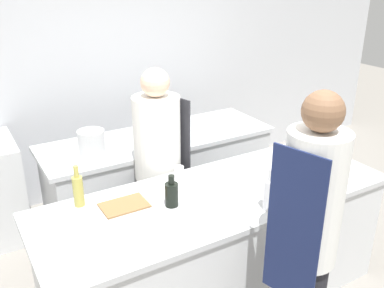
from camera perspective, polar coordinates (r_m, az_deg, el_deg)
The scene contains 14 objects.
wall_back at distance 4.62m, azimuth -11.48°, elevation 10.38°, with size 8.00×0.06×2.80m.
prep_counter at distance 3.22m, azimuth 3.25°, elevation -13.52°, with size 2.54×0.91×0.89m.
pass_counter at distance 4.15m, azimuth -4.30°, elevation -4.67°, with size 2.17×0.74×0.89m.
chef_at_prep_near at distance 2.52m, azimuth 15.00°, elevation -12.84°, with size 0.37×0.36×1.80m.
chef_at_stove at distance 3.48m, azimuth -4.51°, elevation -3.35°, with size 0.42×0.40×1.65m.
bottle_olive_oil at distance 2.79m, azimuth 10.32°, elevation -6.55°, with size 0.08×0.08×0.29m.
bottle_vinegar at distance 2.89m, azimuth -14.94°, elevation -5.93°, with size 0.07×0.07×0.29m.
bottle_wine at distance 3.50m, azimuth 14.41°, elevation -0.48°, with size 0.08×0.08×0.32m.
bottle_cooking_oil at distance 2.81m, azimuth -2.74°, elevation -6.63°, with size 0.09×0.09×0.22m.
bowl_mixing_large at distance 3.30m, azimuth 16.67°, elevation -4.12°, with size 0.20×0.20×0.06m.
bowl_prep_small at distance 3.15m, azimuth 14.08°, elevation -5.01°, with size 0.17×0.17×0.07m.
cup at distance 3.15m, azimuth -1.77°, elevation -3.89°, with size 0.08×0.08×0.10m.
cutting_board at distance 2.87m, azimuth -9.03°, elevation -8.07°, with size 0.30×0.21×0.01m.
stockpot at distance 3.60m, azimuth -13.24°, elevation 0.03°, with size 0.22×0.22×0.23m.
Camera 1 is at (-1.47, -2.15, 2.34)m, focal length 40.00 mm.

